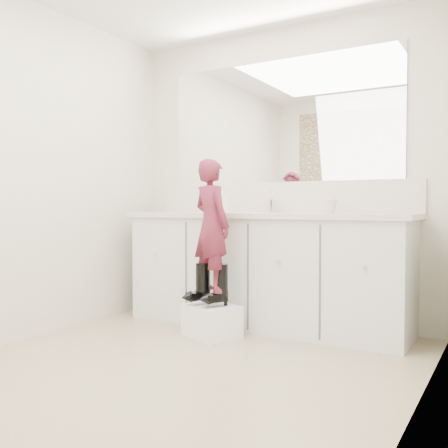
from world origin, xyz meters
The scene contains 16 objects.
floor centered at (0.00, 0.00, 0.00)m, with size 3.00×3.00×0.00m, color #8F7D5E.
wall_back centered at (0.00, 1.50, 1.20)m, with size 2.60×2.60×0.00m, color beige.
wall_left centered at (-1.30, 0.00, 1.20)m, with size 3.00×3.00×0.00m, color beige.
wall_right centered at (1.30, 0.00, 1.20)m, with size 3.00×3.00×0.00m, color beige.
vanity_cabinet centered at (0.00, 1.23, 0.42)m, with size 2.20×0.55×0.85m, color silver.
countertop centered at (0.00, 1.21, 0.87)m, with size 2.28×0.58×0.04m, color beige.
backsplash centered at (0.00, 1.49, 1.02)m, with size 2.28×0.03×0.25m, color beige.
mirror centered at (0.00, 1.49, 1.64)m, with size 2.00×0.02×1.00m, color white.
faucet centered at (0.00, 1.38, 0.94)m, with size 0.08×0.08×0.10m, color silver.
cup centered at (0.51, 1.27, 0.94)m, with size 0.11×0.11×0.10m, color beige.
soap_bottle centered at (-0.36, 1.17, 0.99)m, with size 0.09×0.10×0.21m, color white.
step_stool centered at (-0.19, 0.75, 0.12)m, with size 0.36×0.30×0.23m, color white.
boot_left centered at (-0.27, 0.75, 0.38)m, with size 0.11×0.20×0.30m, color black, non-canonical shape.
boot_right centered at (-0.12, 0.75, 0.38)m, with size 0.11×0.20×0.30m, color black, non-canonical shape.
toddler centered at (-0.19, 0.75, 0.80)m, with size 0.35×0.23×0.95m, color #9E3048.
toothbrush centered at (-0.12, 0.74, 0.88)m, with size 0.01×0.01×0.14m, color #E5599B.
Camera 1 is at (1.68, -2.28, 0.94)m, focal length 40.00 mm.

